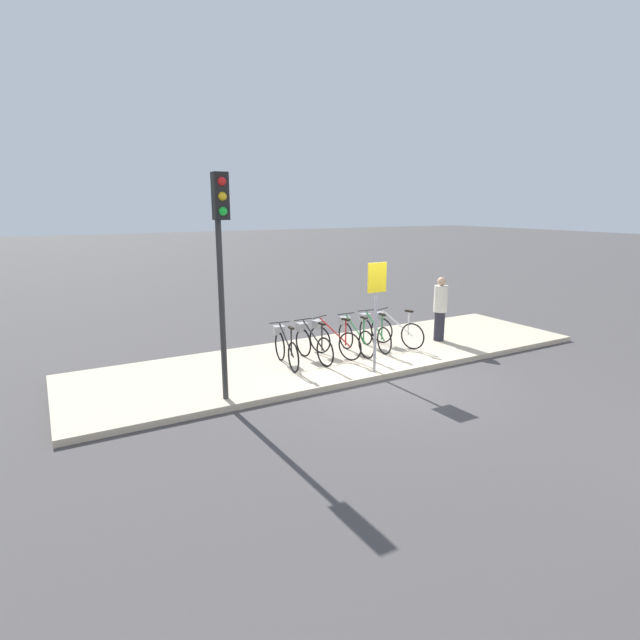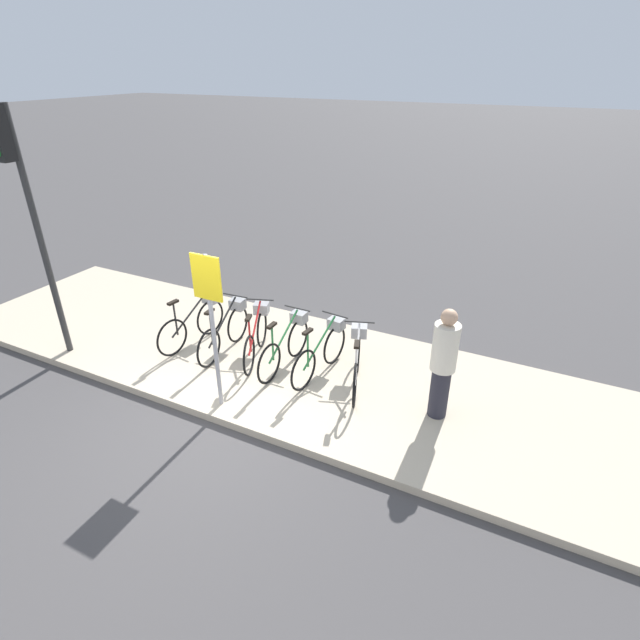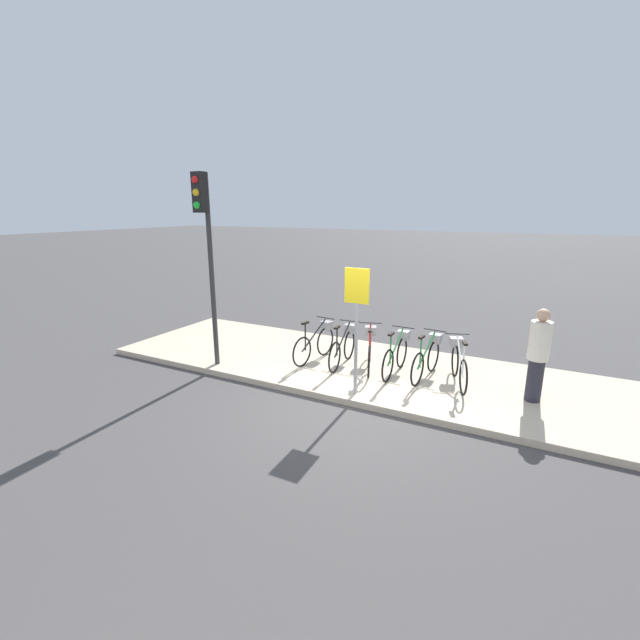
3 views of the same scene
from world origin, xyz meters
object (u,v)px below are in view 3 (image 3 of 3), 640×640
Objects in this scene: parked_bicycle_0 at (317,341)px; pedestrian at (538,354)px; parked_bicycle_2 at (370,348)px; parked_bicycle_1 at (344,345)px; parked_bicycle_5 at (458,362)px; parked_bicycle_3 at (397,353)px; traffic_light at (205,232)px; sign_post at (357,310)px; parked_bicycle_4 at (428,356)px.

pedestrian reaches higher than parked_bicycle_0.
pedestrian reaches higher than parked_bicycle_2.
parked_bicycle_5 is (2.34, 0.08, 0.00)m from parked_bicycle_1.
parked_bicycle_0 and parked_bicycle_5 have the same top height.
parked_bicycle_3 is 0.39× the size of traffic_light.
parked_bicycle_1 is 0.56m from parked_bicycle_2.
parked_bicycle_2 is 1.78m from sign_post.
parked_bicycle_4 is (2.40, 0.12, 0.00)m from parked_bicycle_0.
parked_bicycle_1 is at bearing 28.87° from traffic_light.
parked_bicycle_4 is 0.67× the size of sign_post.
parked_bicycle_3 is (1.80, 0.05, 0.00)m from parked_bicycle_0.
parked_bicycle_1 is at bearing 0.32° from parked_bicycle_0.
parked_bicycle_3 is at bearing 1.52° from parked_bicycle_0.
parked_bicycle_1 is at bearing -176.20° from parked_bicycle_4.
parked_bicycle_2 is at bearing 7.45° from parked_bicycle_1.
sign_post is (3.22, 0.05, -1.24)m from traffic_light.
parked_bicycle_5 is at bearing 171.11° from pedestrian.
parked_bicycle_1 is 3.63m from traffic_light.
parked_bicycle_2 is at bearing -177.91° from parked_bicycle_4.
parked_bicycle_4 is 1.05× the size of parked_bicycle_5.
sign_post is (0.80, -1.29, 1.12)m from parked_bicycle_1.
sign_post is (-0.34, -1.33, 1.12)m from parked_bicycle_3.
parked_bicycle_2 is (0.55, 0.07, 0.00)m from parked_bicycle_1.
parked_bicycle_5 is at bearing 41.62° from sign_post.
parked_bicycle_1 is 1.00× the size of parked_bicycle_3.
parked_bicycle_4 is at bearing 6.80° from parked_bicycle_3.
traffic_light is (-3.56, -1.38, 2.36)m from parked_bicycle_3.
parked_bicycle_2 and parked_bicycle_3 have the same top height.
sign_post reaches higher than pedestrian.
traffic_light is 1.72× the size of sign_post.
parked_bicycle_4 is at bearing 3.80° from parked_bicycle_1.
parked_bicycle_5 is at bearing -3.68° from parked_bicycle_4.
parked_bicycle_1 is 1.75m from parked_bicycle_4.
parked_bicycle_5 is at bearing 16.52° from traffic_light.
parked_bicycle_1 is 1.88m from sign_post.
parked_bicycle_4 is (1.19, 0.04, 0.00)m from parked_bicycle_2.
pedestrian is (1.89, -0.24, 0.43)m from parked_bicycle_4.
parked_bicycle_3 is at bearing 75.52° from sign_post.
parked_bicycle_0 is at bearing 138.57° from sign_post.
traffic_light is at bearing -179.18° from sign_post.
parked_bicycle_4 is at bearing 172.72° from pedestrian.
parked_bicycle_1 is 1.05× the size of parked_bicycle_5.
sign_post is (-0.94, -1.40, 1.12)m from parked_bicycle_4.
parked_bicycle_4 and parked_bicycle_5 have the same top height.
parked_bicycle_4 is 1.96m from pedestrian.
parked_bicycle_1 is 1.05× the size of parked_bicycle_2.
parked_bicycle_4 is 0.93× the size of pedestrian.
parked_bicycle_0 and parked_bicycle_1 have the same top height.
traffic_light reaches higher than parked_bicycle_5.
parked_bicycle_1 is at bearing -177.79° from parked_bicycle_3.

